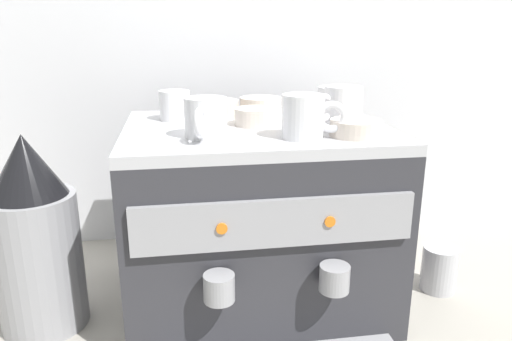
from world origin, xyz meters
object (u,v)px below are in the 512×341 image
object	(u,v)px
espresso_machine	(256,216)
milk_pitcher	(439,268)
ceramic_cup_1	(205,118)
ceramic_bowl_1	(356,128)
ceramic_bowl_0	(257,117)
coffee_grinder	(36,240)
ceramic_cup_4	(175,105)
ceramic_cup_2	(341,106)
ceramic_cup_3	(334,102)
ceramic_bowl_2	(260,106)
ceramic_cup_0	(305,117)
ceramic_bowl_3	(217,109)

from	to	relation	value
espresso_machine	milk_pitcher	distance (m)	0.47
ceramic_cup_1	ceramic_bowl_1	distance (m)	0.29
ceramic_bowl_0	ceramic_bowl_1	size ratio (longest dim) A/B	0.89
coffee_grinder	ceramic_cup_1	bearing A→B (deg)	-9.39
ceramic_bowl_0	ceramic_cup_4	bearing A→B (deg)	152.86
ceramic_cup_1	milk_pitcher	size ratio (longest dim) A/B	1.10
espresso_machine	ceramic_cup_2	size ratio (longest dim) A/B	4.56
ceramic_cup_3	milk_pitcher	bearing A→B (deg)	-23.13
ceramic_bowl_0	coffee_grinder	size ratio (longest dim) A/B	0.22
ceramic_cup_3	ceramic_cup_1	bearing A→B (deg)	-152.27
ceramic_cup_4	ceramic_bowl_2	world-z (taller)	ceramic_cup_4
ceramic_bowl_1	ceramic_bowl_2	world-z (taller)	ceramic_bowl_2
ceramic_cup_3	ceramic_cup_4	world-z (taller)	ceramic_cup_3
ceramic_cup_4	ceramic_cup_2	bearing A→B (deg)	-19.88
espresso_machine	ceramic_bowl_2	size ratio (longest dim) A/B	5.61
ceramic_bowl_1	ceramic_bowl_2	size ratio (longest dim) A/B	1.02
ceramic_cup_1	ceramic_cup_0	bearing A→B (deg)	-10.88
ceramic_cup_4	ceramic_bowl_1	world-z (taller)	ceramic_cup_4
ceramic_bowl_3	ceramic_cup_0	bearing A→B (deg)	-58.53
ceramic_cup_1	ceramic_bowl_1	xyz separation A→B (m)	(0.29, -0.03, -0.02)
coffee_grinder	ceramic_cup_3	bearing A→B (deg)	8.87
ceramic_bowl_2	ceramic_bowl_3	distance (m)	0.11
ceramic_cup_2	ceramic_cup_4	world-z (taller)	ceramic_cup_2
ceramic_bowl_2	ceramic_bowl_3	bearing A→B (deg)	-167.86
ceramic_bowl_2	milk_pitcher	size ratio (longest dim) A/B	0.89
espresso_machine	coffee_grinder	bearing A→B (deg)	-175.93
ceramic_bowl_3	ceramic_cup_1	bearing A→B (deg)	-100.94
ceramic_cup_3	ceramic_cup_2	bearing A→B (deg)	-99.48
espresso_machine	ceramic_cup_4	bearing A→B (deg)	149.72
espresso_machine	ceramic_bowl_2	distance (m)	0.27
ceramic_cup_4	ceramic_bowl_2	bearing A→B (deg)	10.20
ceramic_cup_2	ceramic_cup_0	bearing A→B (deg)	-135.91
ceramic_bowl_0	milk_pitcher	xyz separation A→B (m)	(0.44, -0.05, -0.37)
ceramic_cup_1	ceramic_cup_4	distance (m)	0.20
ceramic_cup_0	ceramic_bowl_3	bearing A→B (deg)	121.47
espresso_machine	ceramic_cup_2	world-z (taller)	ceramic_cup_2
ceramic_cup_2	ceramic_cup_4	distance (m)	0.37
ceramic_bowl_3	ceramic_bowl_1	bearing A→B (deg)	-43.61
ceramic_cup_2	ceramic_cup_3	distance (m)	0.10
ceramic_cup_3	espresso_machine	bearing A→B (deg)	-160.18
espresso_machine	ceramic_cup_2	bearing A→B (deg)	-8.45
ceramic_cup_2	milk_pitcher	size ratio (longest dim) A/B	1.10
espresso_machine	milk_pitcher	size ratio (longest dim) A/B	5.01
ceramic_cup_1	ceramic_bowl_1	size ratio (longest dim) A/B	1.20
ceramic_cup_0	milk_pitcher	bearing A→B (deg)	13.83
coffee_grinder	milk_pitcher	xyz separation A→B (m)	(0.90, -0.00, -0.14)
espresso_machine	ceramic_cup_4	size ratio (longest dim) A/B	5.37
ceramic_cup_2	ceramic_bowl_0	bearing A→B (deg)	168.00
ceramic_cup_1	coffee_grinder	xyz separation A→B (m)	(-0.35, 0.06, -0.25)
ceramic_bowl_1	milk_pitcher	bearing A→B (deg)	18.32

